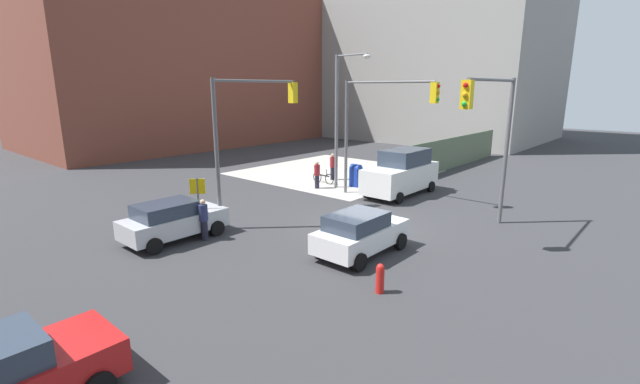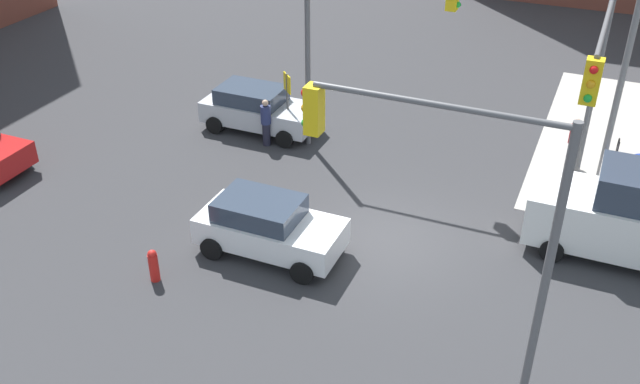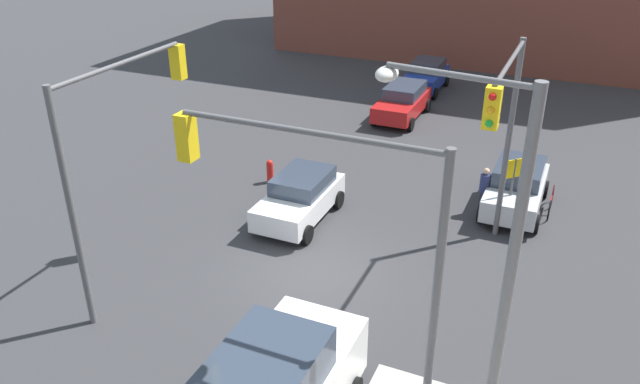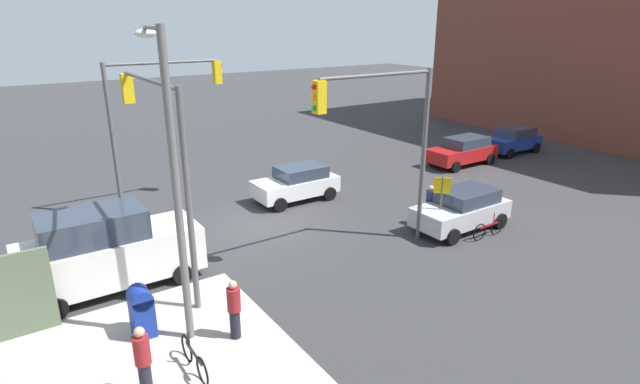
% 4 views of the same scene
% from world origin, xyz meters
% --- Properties ---
extents(ground_plane, '(120.00, 120.00, 0.00)m').
position_xyz_m(ground_plane, '(0.00, 0.00, 0.00)').
color(ground_plane, '#333335').
extents(traffic_signal_nw_corner, '(5.02, 0.36, 6.50)m').
position_xyz_m(traffic_signal_nw_corner, '(-2.60, 4.50, 4.60)').
color(traffic_signal_nw_corner, '#59595B').
rests_on(traffic_signal_nw_corner, ground).
extents(traffic_signal_se_corner, '(5.17, 0.36, 6.50)m').
position_xyz_m(traffic_signal_se_corner, '(2.54, -4.50, 4.61)').
color(traffic_signal_se_corner, '#59595B').
rests_on(traffic_signal_se_corner, ground).
extents(traffic_signal_ne_corner, '(0.36, 5.74, 6.50)m').
position_xyz_m(traffic_signal_ne_corner, '(4.50, 2.30, 4.65)').
color(traffic_signal_ne_corner, '#59595B').
rests_on(traffic_signal_ne_corner, ground).
extents(street_lamp_corner, '(0.71, 2.66, 8.00)m').
position_xyz_m(street_lamp_corner, '(5.15, 5.43, 4.70)').
color(street_lamp_corner, slate).
rests_on(street_lamp_corner, ground).
extents(warning_sign_two_way, '(0.48, 0.48, 2.40)m').
position_xyz_m(warning_sign_two_way, '(-5.40, 4.73, 1.64)').
color(warning_sign_two_way, '#4C4C4C').
rests_on(warning_sign_two_way, ground).
extents(fire_hydrant, '(0.26, 0.26, 0.94)m').
position_xyz_m(fire_hydrant, '(-5.00, -4.20, 0.49)').
color(fire_hydrant, red).
rests_on(fire_hydrant, ground).
extents(coupe_white, '(3.95, 2.02, 1.62)m').
position_xyz_m(coupe_white, '(-2.84, -1.88, 0.84)').
color(coupe_white, white).
rests_on(coupe_white, ground).
extents(sedan_red, '(4.36, 2.02, 1.62)m').
position_xyz_m(sedan_red, '(-14.15, -1.69, 0.84)').
color(sedan_red, '#B21919').
rests_on(sedan_red, ground).
extents(hatchback_silver, '(4.14, 2.02, 1.62)m').
position_xyz_m(hatchback_silver, '(-6.63, 4.78, 0.84)').
color(hatchback_silver, '#B7BABF').
rests_on(hatchback_silver, ground).
extents(hatchback_blue, '(3.93, 2.02, 1.62)m').
position_xyz_m(hatchback_blue, '(-19.03, -1.84, 0.84)').
color(hatchback_blue, '#1E389E').
rests_on(hatchback_blue, ground).
extents(pedestrian_walking_north, '(0.36, 0.36, 1.72)m').
position_xyz_m(pedestrian_walking_north, '(-5.80, 3.80, 0.89)').
color(pedestrian_walking_north, navy).
rests_on(pedestrian_walking_north, ground).
extents(bicycle_at_crosswalk, '(1.75, 0.05, 0.97)m').
position_xyz_m(bicycle_at_crosswalk, '(-6.80, 6.00, 0.35)').
color(bicycle_at_crosswalk, black).
rests_on(bicycle_at_crosswalk, ground).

